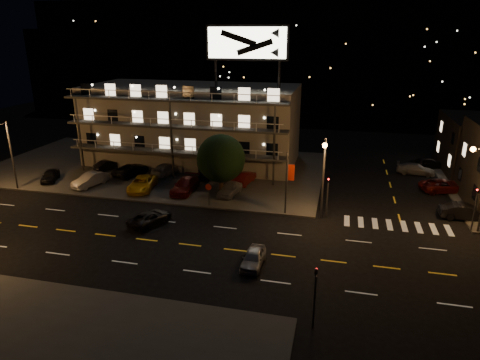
% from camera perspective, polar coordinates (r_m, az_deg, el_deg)
% --- Properties ---
extents(ground, '(140.00, 140.00, 0.00)m').
position_cam_1_polar(ground, '(36.48, -3.70, -8.97)').
color(ground, black).
rests_on(ground, ground).
extents(curb_nw, '(44.00, 24.00, 0.15)m').
position_cam_1_polar(curb_nw, '(58.54, -11.11, 1.73)').
color(curb_nw, '#393936').
rests_on(curb_nw, ground).
extents(motel, '(28.00, 13.80, 18.10)m').
position_cam_1_polar(motel, '(59.23, -6.28, 7.44)').
color(motel, gray).
rests_on(motel, ground).
extents(hill_backdrop, '(120.00, 25.00, 24.00)m').
position_cam_1_polar(hill_backdrop, '(100.90, 4.69, 15.78)').
color(hill_backdrop, black).
rests_on(hill_backdrop, ground).
extents(streetlight_nw, '(0.44, 1.92, 8.00)m').
position_cam_1_polar(streetlight_nw, '(54.04, -28.53, 3.69)').
color(streetlight_nw, '#2D2D30').
rests_on(streetlight_nw, ground).
extents(streetlight_nc, '(0.44, 1.92, 8.00)m').
position_cam_1_polar(streetlight_nc, '(40.54, 11.08, 1.23)').
color(streetlight_nc, '#2D2D30').
rests_on(streetlight_nc, ground).
extents(signal_nw, '(0.20, 0.27, 4.60)m').
position_cam_1_polar(signal_nw, '(41.83, 11.60, -1.72)').
color(signal_nw, '#2D2D30').
rests_on(signal_nw, ground).
extents(signal_sw, '(0.20, 0.27, 4.60)m').
position_cam_1_polar(signal_sw, '(26.56, 9.96, -14.45)').
color(signal_sw, '#2D2D30').
rests_on(signal_sw, ground).
extents(signal_ne, '(0.27, 0.20, 4.60)m').
position_cam_1_polar(signal_ne, '(43.58, 28.92, -2.94)').
color(signal_ne, '#2D2D30').
rests_on(signal_ne, ground).
extents(banner_north, '(0.83, 0.16, 6.40)m').
position_cam_1_polar(banner_north, '(41.70, 6.30, -0.24)').
color(banner_north, '#2D2D30').
rests_on(banner_north, ground).
extents(stop_sign, '(0.91, 0.11, 2.61)m').
position_cam_1_polar(stop_sign, '(44.08, -4.22, -1.47)').
color(stop_sign, '#2D2D30').
rests_on(stop_sign, ground).
extents(tree, '(5.42, 5.22, 6.83)m').
position_cam_1_polar(tree, '(45.99, -2.60, 2.71)').
color(tree, black).
rests_on(tree, curb_nw).
extents(lot_car_0, '(2.88, 4.19, 1.32)m').
position_cam_1_polar(lot_car_0, '(56.51, -24.00, 0.56)').
color(lot_car_0, black).
rests_on(lot_car_0, curb_nw).
extents(lot_car_1, '(2.85, 4.80, 1.49)m').
position_cam_1_polar(lot_car_1, '(52.81, -19.38, 0.03)').
color(lot_car_1, gray).
rests_on(lot_car_1, curb_nw).
extents(lot_car_2, '(3.27, 5.65, 1.48)m').
position_cam_1_polar(lot_car_2, '(49.84, -12.92, -0.47)').
color(lot_car_2, gold).
rests_on(lot_car_2, curb_nw).
extents(lot_car_3, '(2.14, 5.24, 1.52)m').
position_cam_1_polar(lot_car_3, '(48.37, -7.34, -0.71)').
color(lot_car_3, '#530F0B').
rests_on(lot_car_3, curb_nw).
extents(lot_car_4, '(2.34, 4.36, 1.41)m').
position_cam_1_polar(lot_car_4, '(47.18, -1.35, -1.14)').
color(lot_car_4, gray).
rests_on(lot_car_4, curb_nw).
extents(lot_car_5, '(2.72, 3.93, 1.23)m').
position_cam_1_polar(lot_car_5, '(58.62, -17.20, 1.95)').
color(lot_car_5, black).
rests_on(lot_car_5, curb_nw).
extents(lot_car_6, '(3.76, 5.47, 1.39)m').
position_cam_1_polar(lot_car_6, '(55.44, -14.32, 1.35)').
color(lot_car_6, black).
rests_on(lot_car_6, curb_nw).
extents(lot_car_7, '(3.06, 5.31, 1.45)m').
position_cam_1_polar(lot_car_7, '(54.65, -9.75, 1.45)').
color(lot_car_7, gray).
rests_on(lot_car_7, curb_nw).
extents(lot_car_8, '(2.65, 4.27, 1.36)m').
position_cam_1_polar(lot_car_8, '(52.72, -4.80, 0.96)').
color(lot_car_8, black).
rests_on(lot_car_8, curb_nw).
extents(lot_car_9, '(2.22, 4.66, 1.48)m').
position_cam_1_polar(lot_car_9, '(50.59, 0.53, 0.32)').
color(lot_car_9, '#530F0B').
rests_on(lot_car_9, curb_nw).
extents(side_car_0, '(4.66, 1.68, 1.53)m').
position_cam_1_polar(side_car_0, '(46.67, 27.80, -3.78)').
color(side_car_0, black).
rests_on(side_car_0, ground).
extents(side_car_1, '(5.70, 3.83, 1.45)m').
position_cam_1_polar(side_car_1, '(53.62, 25.53, -0.69)').
color(side_car_1, '#530F0B').
rests_on(side_car_1, ground).
extents(side_car_2, '(4.88, 2.47, 1.36)m').
position_cam_1_polar(side_car_2, '(58.96, 22.39, 1.36)').
color(side_car_2, gray).
rests_on(side_car_2, ground).
extents(side_car_3, '(4.65, 2.98, 1.48)m').
position_cam_1_polar(side_car_3, '(62.13, 23.73, 2.09)').
color(side_car_3, black).
rests_on(side_car_3, ground).
extents(road_car_east, '(1.56, 3.79, 1.28)m').
position_cam_1_polar(road_car_east, '(33.58, 1.80, -10.33)').
color(road_car_east, gray).
rests_on(road_car_east, ground).
extents(road_car_west, '(3.65, 4.97, 1.26)m').
position_cam_1_polar(road_car_west, '(41.22, -11.88, -4.97)').
color(road_car_west, black).
rests_on(road_car_west, ground).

